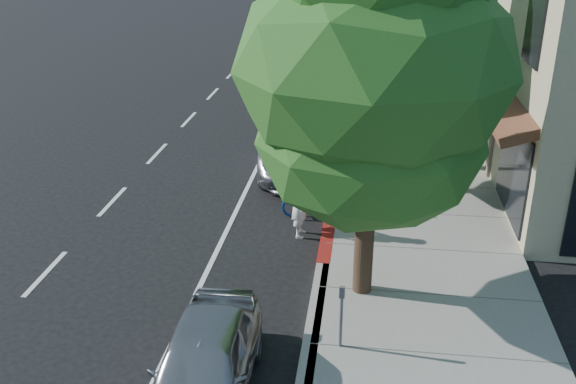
% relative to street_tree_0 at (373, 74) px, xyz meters
% --- Properties ---
extents(ground, '(120.00, 120.00, 0.00)m').
position_rel_street_tree_0_xyz_m(ground, '(-0.90, 2.00, -4.76)').
color(ground, black).
rests_on(ground, ground).
extents(sidewalk, '(4.60, 56.00, 0.15)m').
position_rel_street_tree_0_xyz_m(sidewalk, '(1.40, 10.00, -4.68)').
color(sidewalk, gray).
rests_on(sidewalk, ground).
extents(curb, '(0.30, 56.00, 0.15)m').
position_rel_street_tree_0_xyz_m(curb, '(-0.90, 10.00, -4.68)').
color(curb, '#9E998E').
rests_on(curb, ground).
extents(curb_red_segment, '(0.32, 4.00, 0.15)m').
position_rel_street_tree_0_xyz_m(curb_red_segment, '(-0.90, 3.00, -4.68)').
color(curb_red_segment, maroon).
rests_on(curb_red_segment, ground).
extents(storefront_building, '(10.00, 36.00, 7.00)m').
position_rel_street_tree_0_xyz_m(storefront_building, '(8.70, 20.00, -1.26)').
color(storefront_building, '#B9B28E').
rests_on(storefront_building, ground).
extents(street_tree_0, '(5.24, 5.24, 7.86)m').
position_rel_street_tree_0_xyz_m(street_tree_0, '(0.00, 0.00, 0.00)').
color(street_tree_0, black).
rests_on(street_tree_0, ground).
extents(street_tree_1, '(4.52, 4.52, 7.95)m').
position_rel_street_tree_0_xyz_m(street_tree_1, '(0.00, 6.00, 0.23)').
color(street_tree_1, black).
rests_on(street_tree_1, ground).
extents(street_tree_2, '(4.37, 4.37, 7.12)m').
position_rel_street_tree_0_xyz_m(street_tree_2, '(-0.00, 12.00, -0.37)').
color(street_tree_2, black).
rests_on(street_tree_2, ground).
extents(cyclist, '(0.44, 0.67, 1.81)m').
position_rel_street_tree_0_xyz_m(cyclist, '(-1.60, 2.63, -3.86)').
color(cyclist, white).
rests_on(cyclist, ground).
extents(bicycle, '(2.06, 1.35, 1.02)m').
position_rel_street_tree_0_xyz_m(bicycle, '(-1.30, 3.90, -4.25)').
color(bicycle, navy).
rests_on(bicycle, ground).
extents(silver_suv, '(3.61, 6.59, 1.75)m').
position_rel_street_tree_0_xyz_m(silver_suv, '(-1.96, 7.50, -3.89)').
color(silver_suv, '#B7B8BD').
rests_on(silver_suv, ground).
extents(dark_sedan, '(1.68, 4.59, 1.50)m').
position_rel_street_tree_0_xyz_m(dark_sedan, '(-2.29, 11.89, -4.01)').
color(dark_sedan, black).
rests_on(dark_sedan, ground).
extents(white_pickup, '(2.16, 5.26, 1.52)m').
position_rel_street_tree_0_xyz_m(white_pickup, '(-3.08, 21.47, -4.00)').
color(white_pickup, silver).
rests_on(white_pickup, ground).
extents(dark_suv_far, '(2.29, 5.08, 1.70)m').
position_rel_street_tree_0_xyz_m(dark_suv_far, '(-1.86, 29.75, -3.91)').
color(dark_suv_far, black).
rests_on(dark_suv_far, ground).
extents(near_car_a, '(1.68, 3.96, 1.33)m').
position_rel_street_tree_0_xyz_m(near_car_a, '(-2.51, -3.50, -4.09)').
color(near_car_a, '#9D9EA2').
rests_on(near_car_a, ground).
extents(pedestrian, '(0.97, 0.77, 1.94)m').
position_rel_street_tree_0_xyz_m(pedestrian, '(2.08, 7.90, -3.64)').
color(pedestrian, black).
rests_on(pedestrian, sidewalk).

